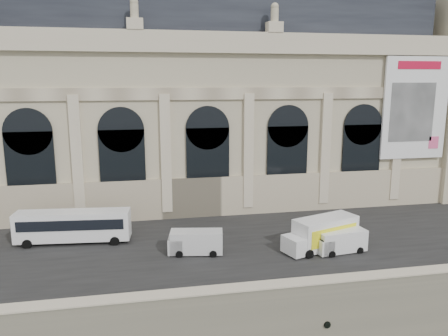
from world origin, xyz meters
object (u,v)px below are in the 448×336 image
at_px(van_c, 338,241).
at_px(box_truck, 322,234).
at_px(bus_left, 73,225).
at_px(van_b, 193,242).

xyz_separation_m(van_c, box_truck, (-1.21, 1.18, 0.46)).
distance_m(bus_left, van_b, 12.88).
relative_size(van_c, box_truck, 0.63).
distance_m(bus_left, van_c, 26.77).
height_order(bus_left, box_truck, bus_left).
height_order(bus_left, van_c, bus_left).
xyz_separation_m(bus_left, van_b, (11.74, -5.24, -0.72)).
bearing_deg(box_truck, van_c, -44.10).
height_order(van_b, van_c, van_b).
height_order(bus_left, van_b, bus_left).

